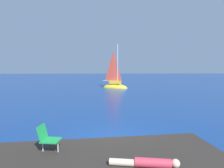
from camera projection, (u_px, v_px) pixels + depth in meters
ground_plane at (110, 139)px, 9.43m from camera, size 160.00×160.00×0.00m
boulder_seaward at (144, 158)px, 7.42m from camera, size 1.64×1.44×0.93m
boulder_inland at (21, 165)px, 6.92m from camera, size 1.30×1.40×0.68m
sailboat_near at (115, 86)px, 30.74m from camera, size 4.02×2.65×7.26m
person_sunbather at (148, 163)px, 5.10m from camera, size 1.75×0.47×0.25m
beach_chair at (47, 137)px, 6.01m from camera, size 0.66×0.56×0.80m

